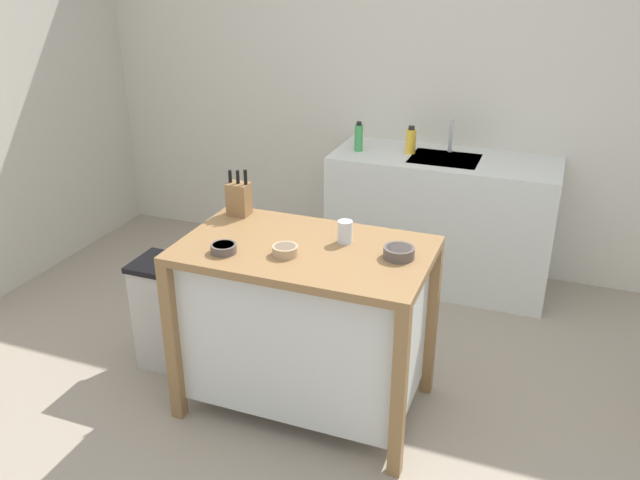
{
  "coord_description": "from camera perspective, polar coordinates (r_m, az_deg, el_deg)",
  "views": [
    {
      "loc": [
        0.94,
        -2.42,
        2.17
      ],
      "look_at": [
        -0.11,
        0.34,
        0.84
      ],
      "focal_mm": 36.81,
      "sensor_mm": 36.0,
      "label": 1
    }
  ],
  "objects": [
    {
      "name": "ground_plane",
      "position": [
        3.38,
        -0.23,
        -15.63
      ],
      "size": [
        6.01,
        6.01,
        0.0
      ],
      "primitive_type": "plane",
      "color": "gray",
      "rests_on": "ground"
    },
    {
      "name": "wall_back",
      "position": [
        4.68,
        9.21,
        13.26
      ],
      "size": [
        5.01,
        0.1,
        2.6
      ],
      "primitive_type": "cube",
      "color": "beige",
      "rests_on": "ground"
    },
    {
      "name": "kitchen_island",
      "position": [
        3.23,
        -1.27,
        -6.91
      ],
      "size": [
        1.17,
        0.7,
        0.89
      ],
      "color": "olive",
      "rests_on": "ground"
    },
    {
      "name": "knife_block",
      "position": [
        3.41,
        -7.06,
        3.63
      ],
      "size": [
        0.11,
        0.09,
        0.25
      ],
      "color": "olive",
      "rests_on": "kitchen_island"
    },
    {
      "name": "bowl_stoneware_deep",
      "position": [
        2.95,
        6.88,
        -1.06
      ],
      "size": [
        0.14,
        0.14,
        0.05
      ],
      "color": "#564C47",
      "rests_on": "kitchen_island"
    },
    {
      "name": "bowl_ceramic_wide",
      "position": [
        2.96,
        -3.05,
        -0.89
      ],
      "size": [
        0.12,
        0.12,
        0.04
      ],
      "color": "tan",
      "rests_on": "kitchen_island"
    },
    {
      "name": "bowl_ceramic_small",
      "position": [
        3.01,
        -8.38,
        -0.7
      ],
      "size": [
        0.12,
        0.12,
        0.04
      ],
      "color": "#564C47",
      "rests_on": "kitchen_island"
    },
    {
      "name": "drinking_cup",
      "position": [
        3.07,
        2.19,
        0.72
      ],
      "size": [
        0.07,
        0.07,
        0.11
      ],
      "color": "silver",
      "rests_on": "kitchen_island"
    },
    {
      "name": "trash_bin",
      "position": [
        3.72,
        -12.81,
        -6.27
      ],
      "size": [
        0.36,
        0.28,
        0.63
      ],
      "color": "#B7B2A8",
      "rests_on": "ground"
    },
    {
      "name": "sink_counter",
      "position": [
        4.55,
        10.41,
        1.67
      ],
      "size": [
        1.48,
        0.6,
        0.9
      ],
      "color": "silver",
      "rests_on": "ground"
    },
    {
      "name": "sink_faucet",
      "position": [
        4.5,
        11.3,
        8.87
      ],
      "size": [
        0.02,
        0.02,
        0.22
      ],
      "color": "#B7BCC1",
      "rests_on": "sink_counter"
    },
    {
      "name": "bottle_spray_cleaner",
      "position": [
        4.43,
        7.9,
        8.54
      ],
      "size": [
        0.07,
        0.07,
        0.18
      ],
      "color": "yellow",
      "rests_on": "sink_counter"
    },
    {
      "name": "bottle_hand_soap",
      "position": [
        4.45,
        3.38,
        8.89
      ],
      "size": [
        0.06,
        0.06,
        0.2
      ],
      "color": "green",
      "rests_on": "sink_counter"
    }
  ]
}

